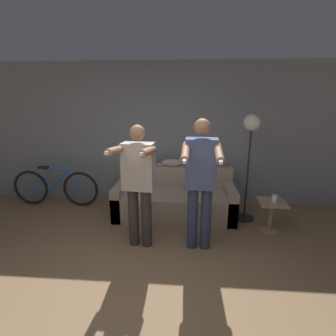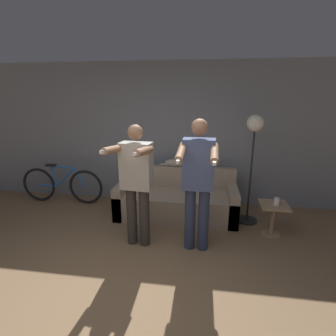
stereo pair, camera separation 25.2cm
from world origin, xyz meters
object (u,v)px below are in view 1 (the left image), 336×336
object	(u,v)px
floor_lamp	(251,138)
person_right	(201,178)
cat	(172,163)
person_left	(138,180)
cup	(274,199)
couch	(175,200)
side_table	(271,210)
bicycle	(55,188)

from	to	relation	value
floor_lamp	person_right	bearing A→B (deg)	-130.37
cat	person_left	bearing A→B (deg)	-105.56
person_left	cup	bearing A→B (deg)	19.63
person_right	couch	bearing A→B (deg)	112.17
side_table	person_left	bearing A→B (deg)	-164.51
couch	cup	xyz separation A→B (m)	(1.49, -0.51, 0.29)
couch	bicycle	bearing A→B (deg)	173.85
bicycle	person_left	bearing A→B (deg)	-34.22
person_right	cup	world-z (taller)	person_right
cup	bicycle	xyz separation A→B (m)	(-3.73, 0.75, -0.20)
person_right	cat	distance (m)	1.38
person_left	person_right	size ratio (longest dim) A/B	0.95
person_right	cat	size ratio (longest dim) A/B	3.58
person_left	couch	bearing A→B (deg)	72.36
couch	side_table	xyz separation A→B (m)	(1.47, -0.47, 0.08)
person_left	bicycle	distance (m)	2.28
couch	person_left	bearing A→B (deg)	-113.03
cup	bicycle	world-z (taller)	bicycle
person_right	floor_lamp	size ratio (longest dim) A/B	1.01
couch	side_table	bearing A→B (deg)	-17.75
couch	cat	bearing A→B (deg)	101.38
side_table	person_right	bearing A→B (deg)	-154.38
cat	cup	size ratio (longest dim) A/B	4.29
cat	floor_lamp	bearing A→B (deg)	-15.97
side_table	bicycle	distance (m)	3.78
person_left	floor_lamp	distance (m)	1.91
couch	cat	xyz separation A→B (m)	(-0.06, 0.30, 0.59)
cat	bicycle	xyz separation A→B (m)	(-2.18, -0.06, -0.51)
side_table	bicycle	bearing A→B (deg)	169.14
couch	cup	bearing A→B (deg)	-18.91
bicycle	floor_lamp	bearing A→B (deg)	-4.89
couch	person_left	distance (m)	1.28
person_left	side_table	distance (m)	2.06
couch	person_right	distance (m)	1.29
person_right	cat	world-z (taller)	person_right
person_left	cat	distance (m)	1.35
side_table	bicycle	xyz separation A→B (m)	(-3.72, 0.71, -0.00)
cup	bicycle	size ratio (longest dim) A/B	0.07
person_left	cup	size ratio (longest dim) A/B	14.64
couch	bicycle	xyz separation A→B (m)	(-2.24, 0.24, 0.08)
floor_lamp	bicycle	size ratio (longest dim) A/B	1.07
person_left	bicycle	size ratio (longest dim) A/B	1.02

